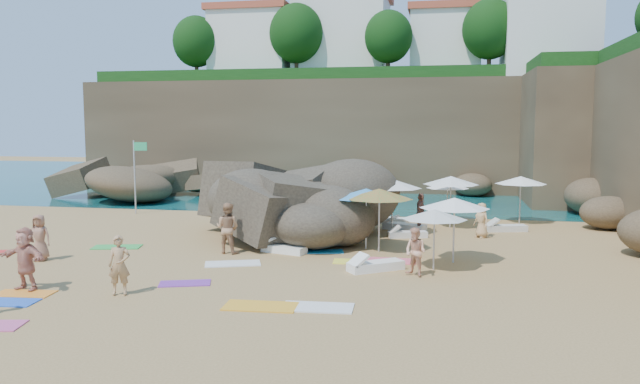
% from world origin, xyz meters
% --- Properties ---
extents(ground, '(120.00, 120.00, 0.00)m').
position_xyz_m(ground, '(0.00, 0.00, 0.00)').
color(ground, tan).
rests_on(ground, ground).
extents(seawater, '(120.00, 120.00, 0.00)m').
position_xyz_m(seawater, '(0.00, 30.00, 0.00)').
color(seawater, '#0C4751').
rests_on(seawater, ground).
extents(cliff_back, '(44.00, 8.00, 8.00)m').
position_xyz_m(cliff_back, '(2.00, 25.00, 4.00)').
color(cliff_back, brown).
rests_on(cliff_back, ground).
extents(cliff_corner, '(10.00, 12.00, 8.00)m').
position_xyz_m(cliff_corner, '(17.00, 20.00, 4.00)').
color(cliff_corner, brown).
rests_on(cliff_corner, ground).
extents(rock_promontory, '(12.00, 7.00, 2.00)m').
position_xyz_m(rock_promontory, '(-11.00, 16.00, 0.00)').
color(rock_promontory, brown).
rests_on(rock_promontory, ground).
extents(clifftop_buildings, '(28.48, 9.48, 7.00)m').
position_xyz_m(clifftop_buildings, '(2.96, 25.79, 11.24)').
color(clifftop_buildings, white).
rests_on(clifftop_buildings, cliff_back).
extents(clifftop_trees, '(35.60, 23.82, 4.40)m').
position_xyz_m(clifftop_trees, '(4.78, 19.52, 11.26)').
color(clifftop_trees, '#11380F').
rests_on(clifftop_trees, ground).
extents(marina_masts, '(3.10, 0.10, 6.00)m').
position_xyz_m(marina_masts, '(-16.50, 30.00, 3.00)').
color(marina_masts, white).
rests_on(marina_masts, ground).
extents(rock_outcrop, '(9.45, 8.22, 3.18)m').
position_xyz_m(rock_outcrop, '(-0.03, 3.37, 0.00)').
color(rock_outcrop, brown).
rests_on(rock_outcrop, ground).
extents(flag_pole, '(0.77, 0.15, 3.97)m').
position_xyz_m(flag_pole, '(-9.13, 8.37, 2.53)').
color(flag_pole, silver).
rests_on(flag_pole, ground).
extents(parasol_0, '(2.59, 2.59, 2.45)m').
position_xyz_m(parasol_0, '(-1.40, 6.73, 2.25)').
color(parasol_0, silver).
rests_on(parasol_0, ground).
extents(parasol_1, '(1.98, 1.98, 1.88)m').
position_xyz_m(parasol_1, '(0.98, 5.11, 1.72)').
color(parasol_1, silver).
rests_on(parasol_1, ground).
extents(parasol_2, '(2.44, 2.44, 2.31)m').
position_xyz_m(parasol_2, '(10.77, 9.00, 2.12)').
color(parasol_2, silver).
rests_on(parasol_2, ground).
extents(parasol_3, '(2.10, 2.10, 1.98)m').
position_xyz_m(parasol_3, '(7.28, 8.97, 1.82)').
color(parasol_3, silver).
rests_on(parasol_3, ground).
extents(parasol_4, '(2.56, 2.56, 2.43)m').
position_xyz_m(parasol_4, '(7.42, 7.03, 2.23)').
color(parasol_4, silver).
rests_on(parasol_4, ground).
extents(parasol_5, '(2.59, 2.59, 2.45)m').
position_xyz_m(parasol_5, '(3.21, 5.03, 2.25)').
color(parasol_5, silver).
rests_on(parasol_5, ground).
extents(parasol_6, '(2.56, 2.56, 2.42)m').
position_xyz_m(parasol_6, '(4.71, 0.86, 2.22)').
color(parasol_6, silver).
rests_on(parasol_6, ground).
extents(parasol_7, '(2.58, 2.58, 2.44)m').
position_xyz_m(parasol_7, '(4.88, 4.77, 2.24)').
color(parasol_7, silver).
rests_on(parasol_7, ground).
extents(parasol_8, '(2.43, 2.43, 2.30)m').
position_xyz_m(parasol_8, '(7.47, -0.51, 2.11)').
color(parasol_8, silver).
rests_on(parasol_8, ground).
extents(parasol_10, '(2.50, 2.50, 2.36)m').
position_xyz_m(parasol_10, '(4.16, 1.31, 2.17)').
color(parasol_10, silver).
rests_on(parasol_10, ground).
extents(parasol_11, '(2.16, 2.16, 2.04)m').
position_xyz_m(parasol_11, '(6.81, -1.76, 1.87)').
color(parasol_11, silver).
rests_on(parasol_11, ground).
extents(lounger_0, '(1.73, 1.00, 0.26)m').
position_xyz_m(lounger_0, '(5.62, 4.09, 0.13)').
color(lounger_0, white).
rests_on(lounger_0, ground).
extents(lounger_1, '(1.90, 1.00, 0.28)m').
position_xyz_m(lounger_1, '(4.55, 7.80, 0.14)').
color(lounger_1, silver).
rests_on(lounger_1, ground).
extents(lounger_2, '(1.91, 1.05, 0.28)m').
position_xyz_m(lounger_2, '(9.91, 6.53, 0.14)').
color(lounger_2, silver).
rests_on(lounger_2, ground).
extents(lounger_3, '(1.83, 1.07, 0.27)m').
position_xyz_m(lounger_3, '(1.22, -0.05, 0.14)').
color(lounger_3, white).
rests_on(lounger_3, ground).
extents(lounger_4, '(2.07, 1.35, 0.31)m').
position_xyz_m(lounger_4, '(5.37, 5.89, 0.15)').
color(lounger_4, white).
rests_on(lounger_4, ground).
extents(lounger_5, '(1.91, 1.63, 0.30)m').
position_xyz_m(lounger_5, '(4.93, -2.22, 0.15)').
color(lounger_5, white).
rests_on(lounger_5, ground).
extents(towel_0, '(1.70, 0.98, 0.03)m').
position_xyz_m(towel_0, '(-4.54, -7.94, 0.01)').
color(towel_0, blue).
rests_on(towel_0, ground).
extents(towel_2, '(1.71, 1.00, 0.03)m').
position_xyz_m(towel_2, '(-4.62, -7.09, 0.01)').
color(towel_2, orange).
rests_on(towel_2, ground).
extents(towel_3, '(2.01, 1.35, 0.03)m').
position_xyz_m(towel_3, '(-5.51, -0.35, 0.02)').
color(towel_3, green).
rests_on(towel_3, ground).
extents(towel_5, '(2.12, 1.55, 0.03)m').
position_xyz_m(towel_5, '(-0.04, -2.26, 0.02)').
color(towel_5, white).
rests_on(towel_5, ground).
extents(towel_6, '(1.70, 1.23, 0.03)m').
position_xyz_m(towel_6, '(-0.59, -5.09, 0.01)').
color(towel_6, purple).
rests_on(towel_6, ground).
extents(towel_8, '(1.70, 1.10, 0.03)m').
position_xyz_m(towel_8, '(2.63, 0.40, 0.01)').
color(towel_8, '#2289B9').
rests_on(towel_8, ground).
extents(towel_9, '(1.86, 0.93, 0.03)m').
position_xyz_m(towel_9, '(5.26, -0.72, 0.02)').
color(towel_9, '#FD6280').
rests_on(towel_9, ground).
extents(towel_10, '(2.00, 1.09, 0.03)m').
position_xyz_m(towel_10, '(2.37, -6.96, 0.02)').
color(towel_10, '#F5A526').
rests_on(towel_10, ground).
extents(towel_12, '(1.69, 0.97, 0.03)m').
position_xyz_m(towel_12, '(4.12, -1.09, 0.01)').
color(towel_12, '#FFF343').
rests_on(towel_12, ground).
extents(towel_13, '(1.95, 1.06, 0.03)m').
position_xyz_m(towel_13, '(3.88, -6.75, 0.02)').
color(towel_13, white).
rests_on(towel_13, ground).
extents(person_stand_1, '(1.03, 0.86, 1.91)m').
position_xyz_m(person_stand_1, '(-0.84, -0.51, 0.95)').
color(person_stand_1, '#B07E58').
rests_on(person_stand_1, ground).
extents(person_stand_2, '(1.12, 1.27, 1.87)m').
position_xyz_m(person_stand_2, '(3.45, 9.82, 0.94)').
color(person_stand_2, tan).
rests_on(person_stand_2, ground).
extents(person_stand_3, '(0.57, 1.08, 1.76)m').
position_xyz_m(person_stand_3, '(6.10, 5.45, 0.88)').
color(person_stand_3, '#8A5545').
rests_on(person_stand_3, ground).
extents(person_stand_4, '(0.80, 0.80, 1.50)m').
position_xyz_m(person_stand_4, '(8.71, 4.69, 0.75)').
color(person_stand_4, tan).
rests_on(person_stand_4, ground).
extents(person_stand_5, '(1.43, 0.57, 1.50)m').
position_xyz_m(person_stand_5, '(-0.73, 6.97, 0.75)').
color(person_stand_5, tan).
rests_on(person_stand_5, ground).
extents(person_lie_2, '(1.04, 1.73, 0.43)m').
position_xyz_m(person_lie_2, '(-6.94, -3.08, 0.22)').
color(person_lie_2, '#A06950').
rests_on(person_lie_2, ground).
extents(person_lie_3, '(2.04, 2.14, 0.49)m').
position_xyz_m(person_lie_3, '(-4.81, -6.73, 0.25)').
color(person_lie_3, tan).
rests_on(person_lie_3, ground).
extents(person_lie_4, '(1.08, 1.79, 0.40)m').
position_xyz_m(person_lie_4, '(-1.87, -6.65, 0.20)').
color(person_lie_4, tan).
rests_on(person_lie_4, ground).
extents(person_lie_5, '(1.48, 1.69, 0.58)m').
position_xyz_m(person_lie_5, '(6.26, -2.82, 0.29)').
color(person_lie_5, '#EEAA87').
rests_on(person_lie_5, ground).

